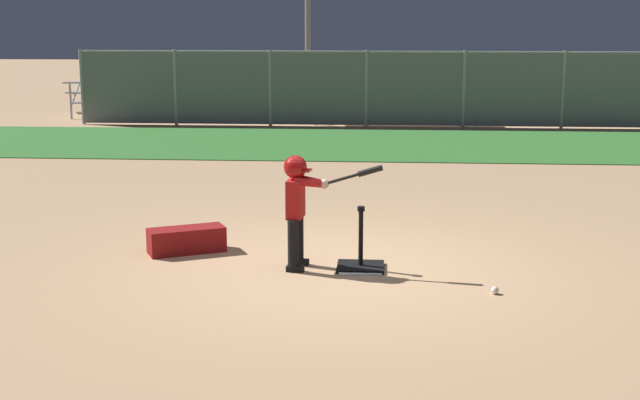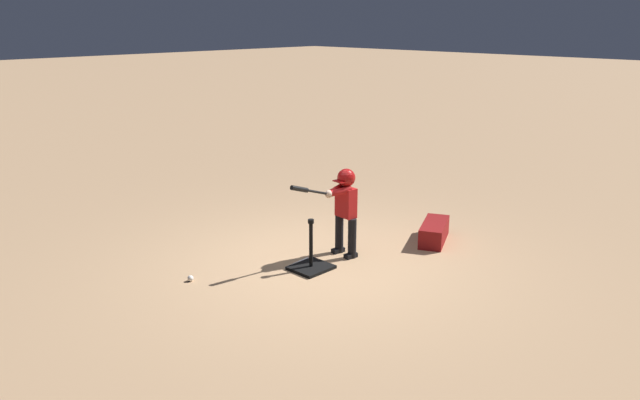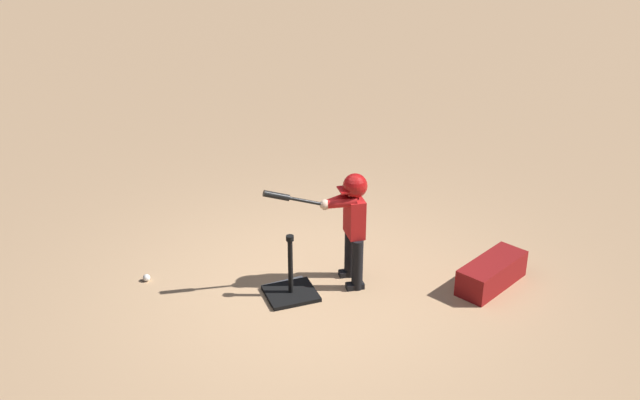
{
  "view_description": "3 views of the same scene",
  "coord_description": "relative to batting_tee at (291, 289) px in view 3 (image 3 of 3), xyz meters",
  "views": [
    {
      "loc": [
        0.44,
        -8.94,
        2.58
      ],
      "look_at": [
        -0.2,
        -0.17,
        0.77
      ],
      "focal_mm": 50.0,
      "sensor_mm": 36.0,
      "label": 1
    },
    {
      "loc": [
        5.4,
        5.26,
        3.08
      ],
      "look_at": [
        0.06,
        0.03,
        0.89
      ],
      "focal_mm": 35.0,
      "sensor_mm": 36.0,
      "label": 2
    },
    {
      "loc": [
        2.15,
        6.02,
        3.99
      ],
      "look_at": [
        -0.14,
        -0.1,
        0.93
      ],
      "focal_mm": 42.0,
      "sensor_mm": 36.0,
      "label": 3
    }
  ],
  "objects": [
    {
      "name": "ground_plane",
      "position": [
        -0.21,
        -0.02,
        -0.08
      ],
      "size": [
        90.0,
        90.0,
        0.0
      ],
      "primitive_type": "plane",
      "color": "tan"
    },
    {
      "name": "equipment_bag",
      "position": [
        -1.95,
        0.52,
        0.06
      ],
      "size": [
        0.9,
        0.66,
        0.28
      ],
      "primitive_type": "cube",
      "rotation": [
        0.0,
        0.0,
        0.45
      ],
      "color": "maroon",
      "rests_on": "ground_plane"
    },
    {
      "name": "baseball",
      "position": [
        1.3,
        -0.78,
        -0.04
      ],
      "size": [
        0.07,
        0.07,
        0.07
      ],
      "primitive_type": "sphere",
      "color": "white",
      "rests_on": "ground_plane"
    },
    {
      "name": "batting_tee",
      "position": [
        0.0,
        0.0,
        0.0
      ],
      "size": [
        0.49,
        0.44,
        0.67
      ],
      "color": "black",
      "rests_on": "ground_plane"
    },
    {
      "name": "home_plate",
      "position": [
        -0.01,
        -0.05,
        -0.07
      ],
      "size": [
        0.47,
        0.47,
        0.02
      ],
      "primitive_type": "cube",
      "rotation": [
        0.0,
        0.0,
        0.08
      ],
      "color": "white",
      "rests_on": "ground_plane"
    },
    {
      "name": "batter_child",
      "position": [
        -0.64,
        -0.03,
        0.68
      ],
      "size": [
        1.02,
        0.38,
        1.19
      ],
      "color": "black",
      "rests_on": "ground_plane"
    }
  ]
}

